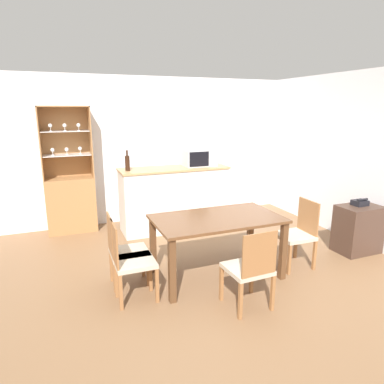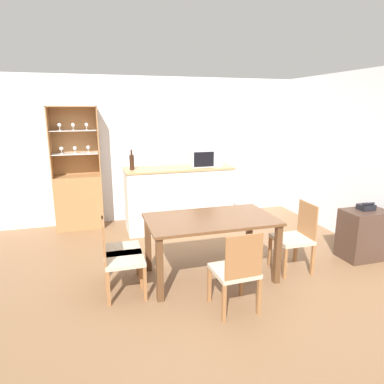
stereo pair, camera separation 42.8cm
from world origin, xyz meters
The scene contains 14 objects.
ground_plane centered at (0.00, 0.00, 0.00)m, with size 18.00×18.00×0.00m, color brown.
wall_back centered at (0.00, 2.63, 1.27)m, with size 6.80×0.06×2.55m.
wall_right centered at (2.58, 0.30, 1.27)m, with size 0.06×4.60×2.55m.
kitchen_counter centered at (0.15, 1.91, 0.53)m, with size 1.80×0.61×1.05m.
display_cabinet centered at (-1.48, 2.42, 0.60)m, with size 0.77×0.39×2.04m.
dining_table centered at (0.07, 0.09, 0.64)m, with size 1.51×0.87×0.75m.
dining_chair_head_near centered at (0.08, -0.67, 0.43)m, with size 0.44×0.44×0.87m.
dining_chair_side_left_far centered at (-1.01, 0.22, 0.43)m, with size 0.43×0.43×0.87m.
dining_chair_side_right_near centered at (1.16, -0.04, 0.43)m, with size 0.43×0.43×0.87m.
dining_chair_side_left_near centered at (-1.01, -0.04, 0.43)m, with size 0.42×0.42×0.87m.
microwave centered at (0.61, 1.92, 1.19)m, with size 0.53×0.37×0.28m.
wine_bottle centered at (-0.62, 1.88, 1.18)m, with size 0.07×0.07×0.32m.
side_cabinet centered at (2.25, 0.00, 0.34)m, with size 0.59×0.41×0.68m.
telephone centered at (2.27, 0.03, 0.72)m, with size 0.20×0.16×0.11m.
Camera 2 is at (-1.23, -3.53, 2.00)m, focal length 32.00 mm.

